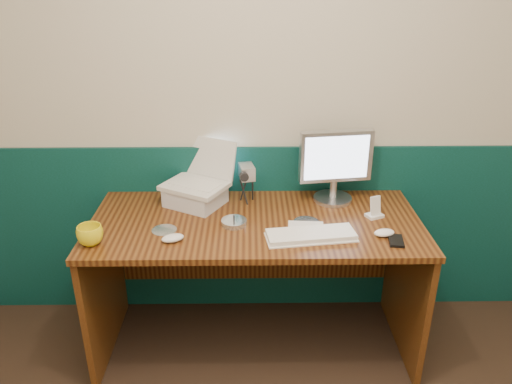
{
  "coord_description": "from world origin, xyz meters",
  "views": [
    {
      "loc": [
        -0.19,
        -0.76,
        1.87
      ],
      "look_at": [
        -0.16,
        1.23,
        0.97
      ],
      "focal_mm": 35.0,
      "sensor_mm": 36.0,
      "label": 1
    }
  ],
  "objects_px": {
    "desk": "(256,285)",
    "mug": "(90,235)",
    "laptop": "(194,165)",
    "keyboard": "(311,236)",
    "monitor": "(335,167)",
    "camcorder": "(247,184)"
  },
  "relations": [
    {
      "from": "mug",
      "to": "camcorder",
      "type": "distance_m",
      "value": 0.81
    },
    {
      "from": "desk",
      "to": "laptop",
      "type": "distance_m",
      "value": 0.69
    },
    {
      "from": "camcorder",
      "to": "monitor",
      "type": "bearing_deg",
      "value": -10.06
    },
    {
      "from": "desk",
      "to": "monitor",
      "type": "distance_m",
      "value": 0.73
    },
    {
      "from": "keyboard",
      "to": "camcorder",
      "type": "bearing_deg",
      "value": 118.98
    },
    {
      "from": "laptop",
      "to": "camcorder",
      "type": "distance_m",
      "value": 0.29
    },
    {
      "from": "laptop",
      "to": "keyboard",
      "type": "distance_m",
      "value": 0.69
    },
    {
      "from": "laptop",
      "to": "mug",
      "type": "bearing_deg",
      "value": -107.33
    },
    {
      "from": "monitor",
      "to": "mug",
      "type": "xyz_separation_m",
      "value": [
        -1.14,
        -0.44,
        -0.14
      ]
    },
    {
      "from": "mug",
      "to": "camcorder",
      "type": "bearing_deg",
      "value": 32.02
    },
    {
      "from": "laptop",
      "to": "desk",
      "type": "bearing_deg",
      "value": -2.43
    },
    {
      "from": "laptop",
      "to": "keyboard",
      "type": "xyz_separation_m",
      "value": [
        0.56,
        -0.36,
        -0.21
      ]
    },
    {
      "from": "laptop",
      "to": "keyboard",
      "type": "relative_size",
      "value": 0.77
    },
    {
      "from": "monitor",
      "to": "keyboard",
      "type": "height_order",
      "value": "monitor"
    },
    {
      "from": "desk",
      "to": "mug",
      "type": "xyz_separation_m",
      "value": [
        -0.73,
        -0.21,
        0.42
      ]
    },
    {
      "from": "desk",
      "to": "monitor",
      "type": "bearing_deg",
      "value": 29.19
    },
    {
      "from": "keyboard",
      "to": "mug",
      "type": "bearing_deg",
      "value": 174.62
    },
    {
      "from": "desk",
      "to": "monitor",
      "type": "height_order",
      "value": "monitor"
    },
    {
      "from": "desk",
      "to": "keyboard",
      "type": "bearing_deg",
      "value": -34.75
    },
    {
      "from": "monitor",
      "to": "mug",
      "type": "bearing_deg",
      "value": -166.61
    },
    {
      "from": "desk",
      "to": "camcorder",
      "type": "relative_size",
      "value": 8.27
    },
    {
      "from": "desk",
      "to": "keyboard",
      "type": "height_order",
      "value": "keyboard"
    }
  ]
}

